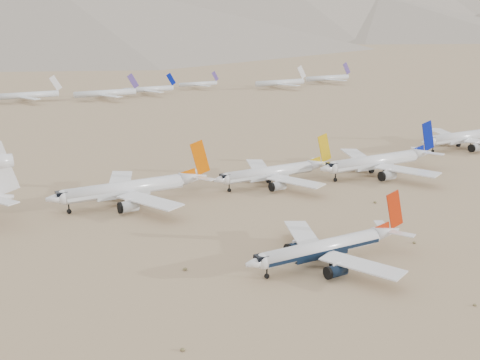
% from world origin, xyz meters
% --- Properties ---
extents(ground, '(7000.00, 7000.00, 0.00)m').
position_xyz_m(ground, '(0.00, 0.00, 0.00)').
color(ground, '#876C4E').
rests_on(ground, ground).
extents(main_airliner, '(40.49, 39.54, 14.29)m').
position_xyz_m(main_airliner, '(-1.18, 2.13, 3.93)').
color(main_airliner, silver).
rests_on(main_airliner, ground).
extents(row2_navy_widebody, '(47.84, 46.78, 17.02)m').
position_xyz_m(row2_navy_widebody, '(61.42, 55.25, 4.75)').
color(row2_navy_widebody, silver).
rests_on(row2_navy_widebody, ground).
extents(row2_gold_tail, '(42.34, 41.40, 15.07)m').
position_xyz_m(row2_gold_tail, '(23.04, 62.11, 4.21)').
color(row2_gold_tail, silver).
rests_on(row2_gold_tail, ground).
extents(row2_orange_tail, '(47.05, 46.03, 16.78)m').
position_xyz_m(row2_orange_tail, '(-23.98, 65.30, 4.71)').
color(row2_orange_tail, silver).
rests_on(row2_orange_tail, ground).
extents(row2_blue_far, '(47.63, 46.57, 16.92)m').
position_xyz_m(row2_blue_far, '(122.16, 70.34, 4.71)').
color(row2_blue_far, silver).
rests_on(row2_blue_far, ground).
extents(distant_storage_row, '(526.51, 61.67, 14.33)m').
position_xyz_m(distant_storage_row, '(-1.32, 292.27, 4.37)').
color(distant_storage_row, silver).
rests_on(distant_storage_row, ground).
extents(foothills, '(4637.50, 1395.00, 155.00)m').
position_xyz_m(foothills, '(526.68, 1100.00, 67.15)').
color(foothills, slate).
rests_on(foothills, ground).
extents(desert_scrub, '(261.14, 121.67, 0.63)m').
position_xyz_m(desert_scrub, '(2.01, -29.48, 0.29)').
color(desert_scrub, brown).
rests_on(desert_scrub, ground).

